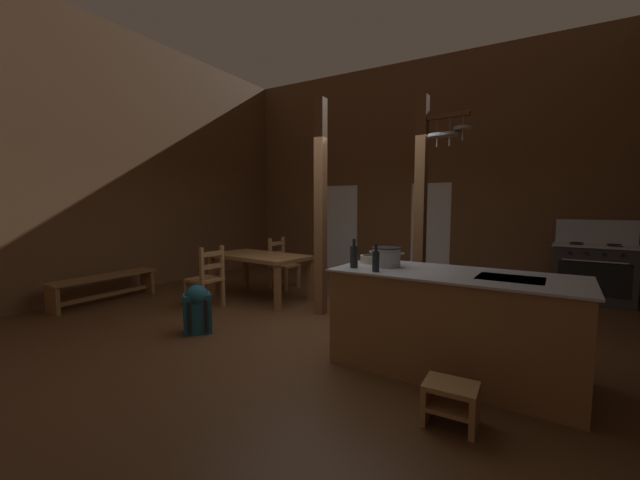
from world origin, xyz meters
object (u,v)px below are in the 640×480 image
at_px(mixing_bowl_on_counter, 371,259).
at_px(stockpot_on_counter, 386,257).
at_px(stove_range, 593,272).
at_px(bench_along_left_wall, 105,283).
at_px(ladderback_chair_by_post, 282,264).
at_px(ladderback_chair_near_window, 207,278).
at_px(bottle_short_on_counter, 354,256).
at_px(step_stool, 450,400).
at_px(dining_table, 260,260).
at_px(bottle_tall_on_counter, 376,261).
at_px(kitchen_island, 451,322).
at_px(backpack, 197,308).

bearing_deg(mixing_bowl_on_counter, stockpot_on_counter, -32.78).
bearing_deg(stove_range, bench_along_left_wall, -149.43).
bearing_deg(stove_range, ladderback_chair_by_post, -161.15).
xyz_separation_m(ladderback_chair_near_window, stockpot_on_counter, (3.00, -0.40, 0.58)).
relative_size(ladderback_chair_by_post, bottle_short_on_counter, 3.29).
xyz_separation_m(stove_range, step_stool, (-1.35, -4.79, -0.30)).
relative_size(ladderback_chair_by_post, mixing_bowl_on_counter, 4.00).
distance_m(step_stool, bench_along_left_wall, 5.54).
bearing_deg(dining_table, ladderback_chair_by_post, 99.11).
distance_m(dining_table, bottle_short_on_counter, 2.91).
height_order(stove_range, bottle_tall_on_counter, stove_range).
bearing_deg(ladderback_chair_near_window, stove_range, 33.69).
height_order(kitchen_island, bench_along_left_wall, kitchen_island).
bearing_deg(ladderback_chair_near_window, mixing_bowl_on_counter, -5.39).
height_order(bottle_tall_on_counter, bottle_short_on_counter, bottle_short_on_counter).
distance_m(stove_range, mixing_bowl_on_counter, 4.44).
bearing_deg(step_stool, kitchen_island, 100.60).
bearing_deg(bench_along_left_wall, stockpot_on_counter, 2.33).
distance_m(backpack, stockpot_on_counter, 2.39).
height_order(kitchen_island, step_stool, kitchen_island).
height_order(dining_table, mixing_bowl_on_counter, mixing_bowl_on_counter).
distance_m(stove_range, bench_along_left_wall, 7.94).
relative_size(stove_range, mixing_bowl_on_counter, 5.56).
bearing_deg(kitchen_island, bench_along_left_wall, -178.43).
distance_m(kitchen_island, dining_table, 3.62).
height_order(kitchen_island, bottle_short_on_counter, bottle_short_on_counter).
bearing_deg(mixing_bowl_on_counter, backpack, -163.07).
bearing_deg(stove_range, step_stool, -105.71).
bearing_deg(bottle_short_on_counter, backpack, -173.15).
height_order(kitchen_island, mixing_bowl_on_counter, mixing_bowl_on_counter).
height_order(ladderback_chair_by_post, stockpot_on_counter, stockpot_on_counter).
xyz_separation_m(stove_range, bench_along_left_wall, (-6.84, -4.04, -0.17)).
relative_size(stockpot_on_counter, mixing_bowl_on_counter, 1.54).
bearing_deg(kitchen_island, stove_range, 68.74).
relative_size(kitchen_island, stove_range, 1.68).
bearing_deg(backpack, ladderback_chair_near_window, 131.17).
xyz_separation_m(ladderback_chair_by_post, bench_along_left_wall, (-1.84, -2.33, -0.14)).
height_order(stove_range, dining_table, stove_range).
relative_size(bottle_tall_on_counter, bottle_short_on_counter, 0.89).
bearing_deg(dining_table, step_stool, -32.45).
bearing_deg(ladderback_chair_by_post, stockpot_on_counter, -37.12).
xyz_separation_m(stove_range, ladderback_chair_near_window, (-5.17, -3.45, -0.03)).
xyz_separation_m(dining_table, ladderback_chair_by_post, (-0.14, 0.84, -0.20)).
relative_size(ladderback_chair_near_window, backpack, 1.59).
height_order(stove_range, mixing_bowl_on_counter, stove_range).
bearing_deg(backpack, dining_table, 104.62).
height_order(stove_range, bench_along_left_wall, stove_range).
distance_m(backpack, bottle_tall_on_counter, 2.37).
relative_size(stove_range, dining_table, 0.73).
xyz_separation_m(ladderback_chair_by_post, mixing_bowl_on_counter, (2.61, -2.00, 0.53)).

